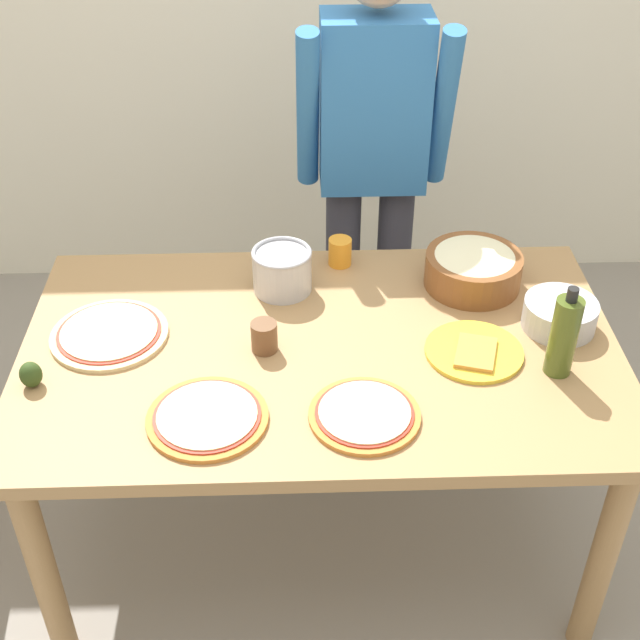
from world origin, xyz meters
name	(u,v)px	position (x,y,z in m)	size (l,w,h in m)	color
ground	(321,532)	(0.00, 0.00, 0.00)	(8.00, 8.00, 0.00)	gray
dining_table	(321,372)	(0.00, 0.00, 0.67)	(1.60, 0.96, 0.76)	#A37A4C
person_cook	(372,158)	(0.20, 0.76, 0.94)	(0.49, 0.25, 1.62)	#2D2D38
pizza_raw_on_board	(109,334)	(-0.57, 0.06, 0.77)	(0.32, 0.32, 0.02)	beige
pizza_cooked_on_tray	(207,417)	(-0.28, -0.28, 0.77)	(0.29, 0.29, 0.02)	#C67A33
pizza_second_cooked	(365,414)	(0.10, -0.28, 0.77)	(0.27, 0.27, 0.02)	#C67A33
plate_with_slice	(474,352)	(0.40, -0.05, 0.77)	(0.26, 0.26, 0.02)	gold
popcorn_bowl	(473,267)	(0.45, 0.28, 0.82)	(0.28, 0.28, 0.11)	brown
mixing_bowl_steel	(560,315)	(0.65, 0.07, 0.80)	(0.20, 0.20, 0.08)	#B7B7BC
olive_oil_bottle	(564,336)	(0.60, -0.12, 0.87)	(0.07, 0.07, 0.26)	#47561E
steel_pot	(282,270)	(-0.10, 0.27, 0.83)	(0.17, 0.17, 0.13)	#B7B7BC
cup_orange	(340,252)	(0.07, 0.40, 0.80)	(0.07, 0.07, 0.09)	orange
cup_small_brown	(264,337)	(-0.15, -0.01, 0.80)	(0.07, 0.07, 0.09)	brown
avocado	(31,374)	(-0.73, -0.13, 0.80)	(0.06, 0.06, 0.07)	#2D4219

